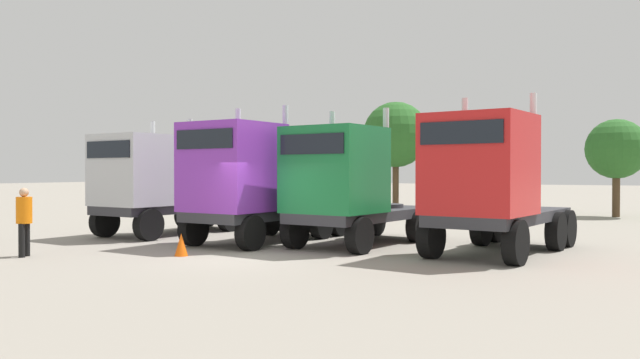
# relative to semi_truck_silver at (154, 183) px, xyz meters

# --- Properties ---
(ground) EXTENTS (200.00, 200.00, 0.00)m
(ground) POSITION_rel_semi_truck_silver_xyz_m (6.04, -3.37, -1.84)
(ground) COLOR gray
(semi_truck_silver) EXTENTS (3.11, 6.44, 4.09)m
(semi_truck_silver) POSITION_rel_semi_truck_silver_xyz_m (0.00, 0.00, 0.00)
(semi_truck_silver) COLOR #333338
(semi_truck_silver) RESTS_ON ground
(semi_truck_purple) EXTENTS (3.00, 6.25, 4.29)m
(semi_truck_purple) POSITION_rel_semi_truck_silver_xyz_m (4.33, -0.68, 0.08)
(semi_truck_purple) COLOR #333338
(semi_truck_purple) RESTS_ON ground
(semi_truck_green) EXTENTS (3.19, 6.13, 4.12)m
(semi_truck_green) POSITION_rel_semi_truck_silver_xyz_m (7.42, 0.08, -0.01)
(semi_truck_green) COLOR #333338
(semi_truck_green) RESTS_ON ground
(semi_truck_red) EXTENTS (3.25, 6.15, 4.30)m
(semi_truck_red) POSITION_rel_semi_truck_silver_xyz_m (11.59, -0.04, 0.10)
(semi_truck_red) COLOR #333338
(semi_truck_red) RESTS_ON ground
(visitor_in_hivis) EXTENTS (0.54, 0.54, 1.82)m
(visitor_in_hivis) POSITION_rel_semi_truck_silver_xyz_m (0.82, -5.75, -0.78)
(visitor_in_hivis) COLOR black
(visitor_in_hivis) RESTS_ON ground
(traffic_cone_near) EXTENTS (0.36, 0.36, 0.61)m
(traffic_cone_near) POSITION_rel_semi_truck_silver_xyz_m (4.36, -3.68, -1.54)
(traffic_cone_near) COLOR #F2590C
(traffic_cone_near) RESTS_ON ground
(oak_far_left) EXTENTS (3.77, 3.77, 6.25)m
(oak_far_left) POSITION_rel_semi_truck_silver_xyz_m (2.16, 17.50, 2.51)
(oak_far_left) COLOR #4C3823
(oak_far_left) RESTS_ON ground
(oak_far_centre) EXTENTS (3.58, 3.58, 5.39)m
(oak_far_centre) POSITION_rel_semi_truck_silver_xyz_m (5.72, 19.90, 1.74)
(oak_far_centre) COLOR #4C3823
(oak_far_centre) RESTS_ON ground
(oak_far_right) EXTENTS (2.94, 2.94, 4.83)m
(oak_far_right) POSITION_rel_semi_truck_silver_xyz_m (13.68, 17.70, 1.50)
(oak_far_right) COLOR #4C3823
(oak_far_right) RESTS_ON ground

